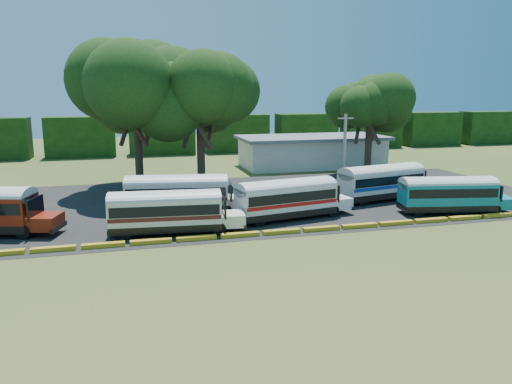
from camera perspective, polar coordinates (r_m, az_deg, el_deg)
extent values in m
plane|color=#334D19|center=(33.20, -3.99, -5.83)|extent=(160.00, 160.00, 0.00)
cube|color=black|center=(44.79, -5.68, -1.25)|extent=(64.00, 24.00, 0.02)
cube|color=gold|center=(34.41, -27.13, -6.24)|extent=(2.70, 0.45, 0.30)
cube|color=gold|center=(33.88, -22.14, -6.07)|extent=(2.70, 0.45, 0.30)
cube|color=gold|center=(33.61, -17.05, -5.85)|extent=(2.70, 0.45, 0.30)
cube|color=gold|center=(33.60, -11.91, -5.58)|extent=(2.70, 0.45, 0.30)
cube|color=gold|center=(33.87, -6.82, -5.27)|extent=(2.70, 0.45, 0.30)
cube|color=gold|center=(34.39, -1.85, -4.93)|extent=(2.70, 0.45, 0.30)
cube|color=gold|center=(35.16, 2.93, -4.57)|extent=(2.70, 0.45, 0.30)
cube|color=gold|center=(36.17, 7.47, -4.19)|extent=(2.70, 0.45, 0.30)
cube|color=gold|center=(37.39, 11.73, -3.81)|extent=(2.70, 0.45, 0.30)
cube|color=gold|center=(38.80, 15.71, -3.44)|extent=(2.70, 0.45, 0.30)
cube|color=gold|center=(40.39, 19.38, -3.09)|extent=(2.70, 0.45, 0.30)
cube|color=gold|center=(42.13, 22.76, -2.74)|extent=(2.70, 0.45, 0.30)
cube|color=gold|center=(44.01, 25.86, -2.42)|extent=(2.70, 0.45, 0.30)
cube|color=silver|center=(66.14, 6.38, 4.48)|extent=(18.00, 8.00, 3.60)
cube|color=slate|center=(65.93, 6.42, 6.20)|extent=(19.00, 9.00, 0.40)
cube|color=black|center=(79.65, -19.40, 5.97)|extent=(10.00, 4.00, 6.00)
cube|color=black|center=(79.64, -10.72, 6.42)|extent=(10.00, 4.00, 6.00)
cube|color=black|center=(81.42, -2.21, 6.72)|extent=(10.00, 4.00, 6.00)
cube|color=black|center=(84.88, 5.77, 6.87)|extent=(10.00, 4.00, 6.00)
cube|color=black|center=(89.82, 13.00, 6.89)|extent=(10.00, 4.00, 6.00)
cube|color=black|center=(96.01, 19.39, 6.82)|extent=(10.00, 4.00, 6.00)
cube|color=black|center=(103.23, 24.95, 6.69)|extent=(10.00, 4.00, 6.00)
cylinder|color=black|center=(37.21, -25.11, -4.19)|extent=(1.07, 0.56, 1.03)
cylinder|color=black|center=(39.12, -23.72, -3.33)|extent=(1.07, 0.56, 1.03)
cube|color=maroon|center=(37.58, -22.90, -3.12)|extent=(2.40, 2.68, 0.98)
cube|color=black|center=(37.62, -23.92, -1.62)|extent=(0.80, 2.31, 1.41)
cube|color=black|center=(37.33, -21.62, -3.77)|extent=(0.88, 2.47, 0.31)
cylinder|color=black|center=(34.73, -4.22, -4.25)|extent=(0.96, 0.35, 0.94)
cylinder|color=black|center=(36.65, -4.52, -3.40)|extent=(0.96, 0.35, 0.94)
cylinder|color=black|center=(34.76, -14.75, -4.59)|extent=(0.96, 0.35, 0.94)
cylinder|color=black|center=(36.68, -14.48, -3.73)|extent=(0.96, 0.35, 0.94)
cube|color=black|center=(35.53, -10.26, -3.80)|extent=(7.85, 3.05, 0.51)
cube|color=silver|center=(35.25, -10.32, -2.07)|extent=(7.85, 3.05, 1.71)
cube|color=black|center=(35.21, -10.33, -1.74)|extent=(7.55, 3.08, 0.72)
cube|color=#4D1814|center=(35.33, -10.30, -2.61)|extent=(7.78, 3.08, 0.28)
ellipsoid|color=beige|center=(35.06, -10.37, -0.71)|extent=(7.85, 3.05, 1.05)
cube|color=silver|center=(35.68, -2.74, -3.09)|extent=(1.87, 2.21, 0.89)
cube|color=black|center=(35.40, -3.70, -1.70)|extent=(0.34, 2.15, 1.28)
cube|color=black|center=(35.88, -1.47, -3.62)|extent=(0.38, 2.30, 0.28)
cube|color=black|center=(35.82, -16.33, -4.12)|extent=(0.38, 2.30, 0.28)
cylinder|color=black|center=(39.84, -3.50, -2.12)|extent=(1.02, 0.42, 0.99)
cylinder|color=black|center=(41.89, -3.64, -1.44)|extent=(1.02, 0.42, 0.99)
cylinder|color=black|center=(40.11, -13.12, -2.32)|extent=(1.02, 0.42, 0.99)
cylinder|color=black|center=(42.15, -12.79, -1.63)|extent=(1.02, 0.42, 0.99)
cube|color=black|center=(40.85, -8.97, -1.69)|extent=(8.37, 3.68, 0.54)
cube|color=beige|center=(40.59, -9.03, -0.08)|extent=(8.37, 3.68, 1.81)
cube|color=black|center=(40.55, -9.04, 0.22)|extent=(8.06, 3.68, 0.76)
cube|color=#531522|center=(40.67, -9.01, -0.58)|extent=(8.30, 3.70, 0.30)
ellipsoid|color=beige|center=(40.42, -9.07, 1.17)|extent=(8.37, 3.68, 1.11)
cube|color=beige|center=(40.82, -2.06, -1.13)|extent=(2.09, 2.42, 0.94)
cube|color=black|center=(40.58, -2.94, 0.17)|extent=(0.49, 2.26, 1.35)
cube|color=black|center=(40.98, -0.88, -1.64)|extent=(0.55, 2.42, 0.30)
cube|color=black|center=(41.27, -14.52, -1.93)|extent=(0.55, 2.42, 0.30)
cylinder|color=black|center=(40.05, 8.83, -2.19)|extent=(0.99, 0.44, 0.96)
cylinder|color=black|center=(41.71, 7.25, -1.59)|extent=(0.99, 0.44, 0.96)
cylinder|color=black|center=(36.86, 0.43, -3.26)|extent=(0.99, 0.44, 0.96)
cylinder|color=black|center=(38.65, -0.90, -2.56)|extent=(0.99, 0.44, 0.96)
cube|color=black|center=(38.95, 3.44, -2.25)|extent=(8.15, 3.79, 0.53)
cube|color=white|center=(38.69, 3.46, -0.62)|extent=(8.15, 3.79, 1.75)
cube|color=black|center=(38.65, 3.47, -0.31)|extent=(7.85, 3.79, 0.74)
cube|color=#AD1111|center=(38.77, 3.46, -1.12)|extent=(8.08, 3.81, 0.29)
ellipsoid|color=beige|center=(38.52, 3.48, 0.65)|extent=(8.15, 3.79, 1.08)
cube|color=white|center=(41.36, 9.26, -1.15)|extent=(2.08, 2.38, 0.91)
cube|color=black|center=(40.83, 8.60, 0.04)|extent=(0.54, 2.19, 1.31)
cube|color=black|center=(41.90, 10.15, -1.55)|extent=(0.60, 2.34, 0.29)
cube|color=black|center=(37.30, -1.78, -3.01)|extent=(0.60, 2.34, 0.29)
cylinder|color=black|center=(48.80, 18.27, -0.14)|extent=(1.03, 0.48, 0.99)
cylinder|color=black|center=(50.27, 16.56, 0.30)|extent=(1.03, 0.48, 0.99)
cylinder|color=black|center=(44.33, 12.12, -0.95)|extent=(1.03, 0.48, 0.99)
cylinder|color=black|center=(45.94, 10.46, -0.44)|extent=(1.03, 0.48, 0.99)
cube|color=black|center=(46.91, 14.04, -0.17)|extent=(8.45, 4.12, 0.54)
cube|color=silver|center=(46.69, 14.11, 1.24)|extent=(8.45, 4.12, 1.81)
cube|color=black|center=(46.65, 14.12, 1.50)|extent=(8.15, 4.11, 0.76)
cube|color=navy|center=(46.75, 14.09, 0.81)|extent=(8.38, 4.14, 0.30)
ellipsoid|color=beige|center=(46.54, 14.16, 2.34)|extent=(8.45, 4.12, 1.11)
cube|color=silver|center=(50.21, 18.32, 0.69)|extent=(2.20, 2.50, 0.94)
cube|color=black|center=(49.60, 17.89, 1.73)|extent=(0.62, 2.26, 1.36)
cube|color=black|center=(50.87, 18.96, 0.34)|extent=(0.68, 2.41, 0.30)
cube|color=black|center=(44.43, 10.13, -0.77)|extent=(0.68, 2.41, 0.30)
cylinder|color=black|center=(44.44, 25.63, -1.87)|extent=(0.95, 0.43, 0.92)
cylinder|color=black|center=(46.11, 24.44, -1.31)|extent=(0.95, 0.43, 0.92)
cylinder|color=black|center=(41.71, 18.15, -2.11)|extent=(0.95, 0.43, 0.92)
cylinder|color=black|center=(43.48, 17.19, -1.51)|extent=(0.95, 0.43, 0.92)
cube|color=black|center=(43.62, 20.92, -1.53)|extent=(7.83, 3.67, 0.51)
cube|color=#0F7881|center=(43.40, 21.03, -0.13)|extent=(7.83, 3.67, 1.68)
cube|color=black|center=(43.36, 21.05, 0.13)|extent=(7.54, 3.67, 0.71)
ellipsoid|color=beige|center=(43.24, 21.11, 0.96)|extent=(7.83, 3.67, 1.03)
cube|color=#0F7881|center=(45.69, 26.18, -1.04)|extent=(2.00, 2.30, 0.87)
cube|color=black|center=(45.23, 25.64, 0.05)|extent=(0.53, 2.10, 1.26)
cube|color=black|center=(46.16, 26.97, -1.46)|extent=(0.59, 2.24, 0.28)
cube|color=black|center=(42.20, 16.33, -1.78)|extent=(0.59, 2.24, 0.28)
cylinder|color=#322219|center=(51.85, -13.25, 4.07)|extent=(0.80, 0.80, 6.81)
cylinder|color=#322219|center=(52.06, -12.06, 7.38)|extent=(1.27, 2.51, 3.91)
cylinder|color=#322219|center=(52.38, -14.53, 7.29)|extent=(1.95, 2.21, 3.91)
cylinder|color=#322219|center=(50.28, -13.61, 7.17)|extent=(2.55, 0.87, 3.91)
ellipsoid|color=black|center=(51.44, -13.60, 11.35)|extent=(11.15, 11.15, 8.18)
cylinder|color=#322219|center=(50.11, -6.30, 3.93)|extent=(0.80, 0.80, 6.60)
cylinder|color=#322219|center=(50.45, -5.06, 7.24)|extent=(1.25, 2.45, 3.79)
cylinder|color=#322219|center=(50.50, -7.64, 7.19)|extent=(1.91, 2.15, 3.79)
cylinder|color=#322219|center=(48.52, -6.40, 7.04)|extent=(2.48, 0.86, 3.79)
ellipsoid|color=black|center=(49.67, -6.46, 11.26)|extent=(9.06, 9.06, 6.64)
cylinder|color=#322219|center=(60.85, 12.69, 4.66)|extent=(0.80, 0.80, 5.73)
cylinder|color=#322219|center=(61.58, 13.62, 6.99)|extent=(1.16, 2.19, 3.32)
cylinder|color=#322219|center=(60.90, 11.59, 7.03)|extent=(1.73, 1.95, 3.32)
cylinder|color=#322219|center=(59.38, 13.18, 6.85)|extent=(2.22, 0.81, 3.32)
ellipsoid|color=black|center=(60.46, 12.93, 9.95)|extent=(7.84, 7.84, 5.75)
cylinder|color=gray|center=(48.76, 10.06, 4.24)|extent=(0.30, 0.30, 7.66)
cube|color=gray|center=(48.45, 10.21, 8.29)|extent=(1.60, 0.12, 0.12)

